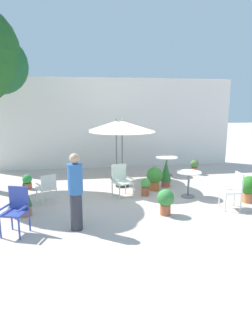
{
  "coord_description": "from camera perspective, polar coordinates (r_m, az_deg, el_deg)",
  "views": [
    {
      "loc": [
        -1.41,
        -8.5,
        2.72
      ],
      "look_at": [
        0.0,
        0.27,
        0.75
      ],
      "focal_mm": 31.44,
      "sensor_mm": 36.0,
      "label": 1
    }
  ],
  "objects": [
    {
      "name": "ground_plane",
      "position": [
        9.04,
        0.27,
        -4.99
      ],
      "size": [
        60.0,
        60.0,
        0.0
      ],
      "primitive_type": "plane",
      "color": "beige"
    },
    {
      "name": "villa_facade",
      "position": [
        12.62,
        -2.73,
        8.62
      ],
      "size": [
        10.4,
        0.3,
        3.73
      ],
      "primitive_type": "cube",
      "color": "white",
      "rests_on": "ground"
    },
    {
      "name": "patio_umbrella_0",
      "position": [
        10.4,
        -1.89,
        8.12
      ],
      "size": [
        1.94,
        1.94,
        2.17
      ],
      "color": "#2D2D2D",
      "rests_on": "ground"
    },
    {
      "name": "patio_umbrella_1",
      "position": [
        9.45,
        -0.75,
        7.97
      ],
      "size": [
        2.13,
        2.13,
        2.22
      ],
      "color": "#2D2D2D",
      "rests_on": "ground"
    },
    {
      "name": "cafe_table_0",
      "position": [
        11.3,
        7.89,
        1.07
      ],
      "size": [
        0.83,
        0.83,
        0.71
      ],
      "color": "white",
      "rests_on": "ground"
    },
    {
      "name": "cafe_table_1",
      "position": [
        8.8,
        12.06,
        -2.19
      ],
      "size": [
        0.72,
        0.72,
        0.76
      ],
      "color": "white",
      "rests_on": "ground"
    },
    {
      "name": "patio_chair_0",
      "position": [
        6.65,
        -20.5,
        -7.17
      ],
      "size": [
        0.58,
        0.59,
        1.0
      ],
      "color": "#3648A0",
      "rests_on": "ground"
    },
    {
      "name": "patio_chair_1",
      "position": [
        8.69,
        -0.96,
        -2.09
      ],
      "size": [
        0.64,
        0.64,
        0.94
      ],
      "color": "silver",
      "rests_on": "ground"
    },
    {
      "name": "patio_chair_2",
      "position": [
        8.15,
        20.21,
        -3.71
      ],
      "size": [
        0.47,
        0.45,
        0.96
      ],
      "color": "white",
      "rests_on": "ground"
    },
    {
      "name": "patio_chair_3",
      "position": [
        8.34,
        -15.05,
        -3.48
      ],
      "size": [
        0.6,
        0.61,
        0.83
      ],
      "color": "white",
      "rests_on": "ground"
    },
    {
      "name": "potted_plant_0",
      "position": [
        10.01,
        -18.59,
        -2.45
      ],
      "size": [
        0.3,
        0.3,
        0.47
      ],
      "color": "#A55136",
      "rests_on": "ground"
    },
    {
      "name": "potted_plant_1",
      "position": [
        8.84,
        22.74,
        -3.45
      ],
      "size": [
        0.51,
        0.51,
        0.75
      ],
      "color": "#C36D40",
      "rests_on": "ground"
    },
    {
      "name": "potted_plant_2",
      "position": [
        7.34,
        7.7,
        -6.16
      ],
      "size": [
        0.43,
        0.43,
        0.65
      ],
      "color": "#AA593A",
      "rests_on": "ground"
    },
    {
      "name": "potted_plant_3",
      "position": [
        9.77,
        7.75,
        -0.89
      ],
      "size": [
        0.37,
        0.37,
        0.89
      ],
      "color": "#BA583E",
      "rests_on": "ground"
    },
    {
      "name": "potted_plant_4",
      "position": [
        7.61,
        -19.07,
        -5.51
      ],
      "size": [
        0.33,
        0.33,
        0.88
      ],
      "color": "#C56E4A",
      "rests_on": "ground"
    },
    {
      "name": "potted_plant_5",
      "position": [
        9.3,
        5.57,
        -1.74
      ],
      "size": [
        0.51,
        0.51,
        0.75
      ],
      "color": "#BC6233",
      "rests_on": "ground"
    },
    {
      "name": "potted_plant_7",
      "position": [
        8.79,
        3.77,
        -3.53
      ],
      "size": [
        0.28,
        0.28,
        0.53
      ],
      "color": "#9E5335",
      "rests_on": "ground"
    },
    {
      "name": "potted_plant_8",
      "position": [
        11.71,
        13.12,
        0.35
      ],
      "size": [
        0.31,
        0.31,
        0.56
      ],
      "color": "#B25A34",
      "rests_on": "ground"
    },
    {
      "name": "standing_person",
      "position": [
        6.39,
        -9.74,
        -4.43
      ],
      "size": [
        0.36,
        0.36,
        1.69
      ],
      "color": "#33333D",
      "rests_on": "ground"
    }
  ]
}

